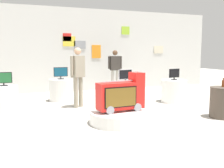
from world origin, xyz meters
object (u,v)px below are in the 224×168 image
main_display_pedestal (120,117)px  side_table_round (222,102)px  tv_on_left_rear (126,75)px  tv_on_right_rear (174,74)px  display_pedestal_center_rear (61,90)px  display_pedestal_far_right (5,99)px  shopper_browsing_rear (115,68)px  tv_on_far_right (3,79)px  display_pedestal_right_rear (174,91)px  novelty_firetruck_tv (121,96)px  display_pedestal_left_rear (125,94)px  bottle_on_side_table (223,83)px  shopper_browsing_near_truck (78,73)px  tv_on_center_rear (61,73)px

main_display_pedestal → side_table_round: bearing=-10.2°
tv_on_left_rear → side_table_round: tv_on_left_rear is taller
main_display_pedestal → tv_on_right_rear: (2.54, 1.65, 0.77)m
display_pedestal_center_rear → display_pedestal_far_right: (-1.68, -1.15, 0.00)m
display_pedestal_far_right → shopper_browsing_rear: (3.94, 2.04, 0.62)m
tv_on_right_rear → tv_on_far_right: (-5.02, 0.34, 0.00)m
tv_on_right_rear → side_table_round: (-0.05, -2.10, -0.52)m
main_display_pedestal → tv_on_far_right: (-2.48, 2.00, 0.77)m
tv_on_right_rear → display_pedestal_right_rear: bearing=79.6°
novelty_firetruck_tv → shopper_browsing_rear: shopper_browsing_rear is taller
display_pedestal_left_rear → bottle_on_side_table: size_ratio=3.80×
novelty_firetruck_tv → shopper_browsing_near_truck: (-0.52, 1.98, 0.38)m
shopper_browsing_rear → shopper_browsing_near_truck: bearing=-133.3°
main_display_pedestal → display_pedestal_right_rear: display_pedestal_right_rear is taller
tv_on_far_right → side_table_round: bearing=-26.2°
shopper_browsing_near_truck → novelty_firetruck_tv: bearing=-75.2°
side_table_round → display_pedestal_center_rear: bearing=132.4°
display_pedestal_left_rear → tv_on_right_rear: 1.77m
tv_on_far_right → tv_on_center_rear: bearing=34.2°
side_table_round → shopper_browsing_rear: shopper_browsing_rear is taller
main_display_pedestal → display_pedestal_right_rear: size_ratio=1.75×
display_pedestal_right_rear → display_pedestal_far_right: bearing=176.1°
display_pedestal_center_rear → shopper_browsing_rear: 2.50m
display_pedestal_center_rear → display_pedestal_right_rear: bearing=-24.1°
shopper_browsing_near_truck → tv_on_left_rear: bearing=-13.3°
display_pedestal_far_right → tv_on_far_right: 0.55m
display_pedestal_right_rear → tv_on_center_rear: bearing=156.0°
shopper_browsing_near_truck → display_pedestal_right_rear: bearing=-5.9°
tv_on_right_rear → side_table_round: 2.17m
bottle_on_side_table → shopper_browsing_near_truck: bearing=141.5°
display_pedestal_center_rear → bottle_on_side_table: 4.90m
display_pedestal_far_right → bottle_on_side_table: (5.00, -2.44, 0.49)m
tv_on_left_rear → display_pedestal_far_right: size_ratio=0.68×
novelty_firetruck_tv → display_pedestal_left_rear: 1.88m
display_pedestal_center_rear → tv_on_center_rear: (-0.00, -0.00, 0.56)m
tv_on_right_rear → shopper_browsing_rear: bearing=114.4°
bottle_on_side_table → shopper_browsing_near_truck: size_ratio=0.13×
tv_on_left_rear → tv_on_far_right: size_ratio=1.14×
display_pedestal_right_rear → tv_on_far_right: size_ratio=1.88×
display_pedestal_right_rear → tv_on_far_right: tv_on_far_right is taller
main_display_pedestal → display_pedestal_far_right: bearing=141.1°
side_table_round → shopper_browsing_near_truck: shopper_browsing_near_truck is taller
display_pedestal_left_rear → shopper_browsing_near_truck: bearing=166.8°
novelty_firetruck_tv → tv_on_far_right: (-2.50, 2.00, 0.28)m
display_pedestal_left_rear → display_pedestal_far_right: bearing=174.1°
tv_on_center_rear → shopper_browsing_near_truck: 1.21m
display_pedestal_far_right → tv_on_right_rear: bearing=-4.0°
novelty_firetruck_tv → tv_on_center_rear: bearing=104.6°
tv_on_center_rear → shopper_browsing_near_truck: (0.30, -1.17, 0.09)m
tv_on_center_rear → shopper_browsing_near_truck: bearing=-75.8°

